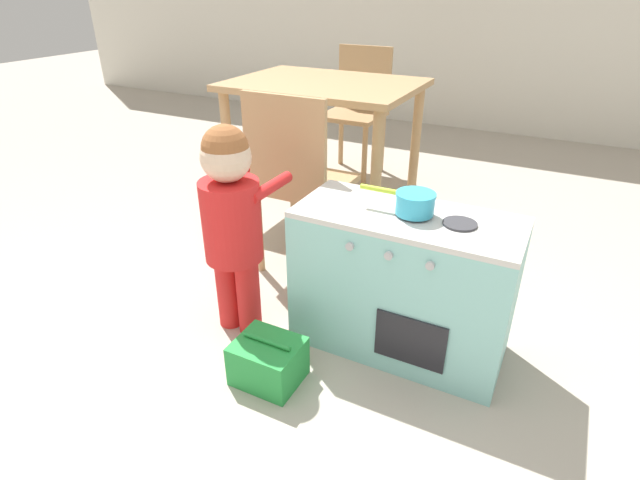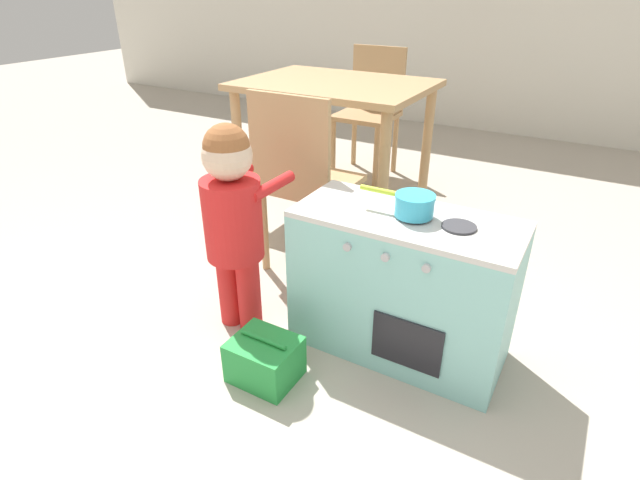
% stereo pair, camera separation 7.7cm
% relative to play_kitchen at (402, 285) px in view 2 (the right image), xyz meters
% --- Properties ---
extents(ground_plane, '(16.00, 16.00, 0.00)m').
position_rel_play_kitchen_xyz_m(ground_plane, '(-0.27, -0.81, -0.28)').
color(ground_plane, '#B2A899').
extents(play_kitchen, '(0.77, 0.36, 0.56)m').
position_rel_play_kitchen_xyz_m(play_kitchen, '(0.00, 0.00, 0.00)').
color(play_kitchen, '#8CD1CC').
rests_on(play_kitchen, ground_plane).
extents(toy_pot, '(0.26, 0.13, 0.07)m').
position_rel_play_kitchen_xyz_m(toy_pot, '(0.02, 0.00, 0.33)').
color(toy_pot, '#38B2D6').
rests_on(toy_pot, play_kitchen).
extents(child_figure, '(0.24, 0.35, 0.83)m').
position_rel_play_kitchen_xyz_m(child_figure, '(-0.61, -0.19, 0.23)').
color(child_figure, red).
rests_on(child_figure, ground_plane).
extents(toy_basket, '(0.23, 0.19, 0.18)m').
position_rel_play_kitchen_xyz_m(toy_basket, '(-0.34, -0.39, -0.20)').
color(toy_basket, green).
rests_on(toy_basket, ground_plane).
extents(dining_table, '(1.03, 0.77, 0.76)m').
position_rel_play_kitchen_xyz_m(dining_table, '(-0.85, 1.05, 0.37)').
color(dining_table, tan).
rests_on(dining_table, ground_plane).
extents(dining_chair_near, '(0.39, 0.39, 0.86)m').
position_rel_play_kitchen_xyz_m(dining_chair_near, '(-0.61, 0.32, 0.19)').
color(dining_chair_near, tan).
rests_on(dining_chair_near, ground_plane).
extents(dining_chair_far, '(0.39, 0.39, 0.86)m').
position_rel_play_kitchen_xyz_m(dining_chair_far, '(-0.94, 1.73, 0.19)').
color(dining_chair_far, tan).
rests_on(dining_chair_far, ground_plane).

